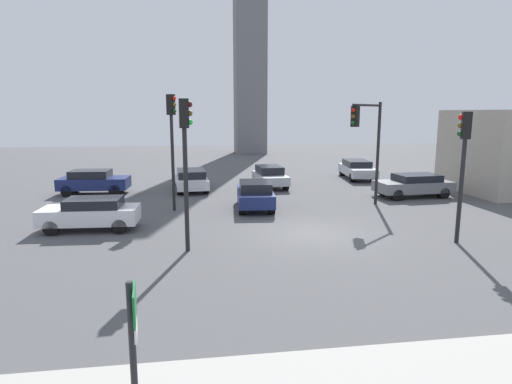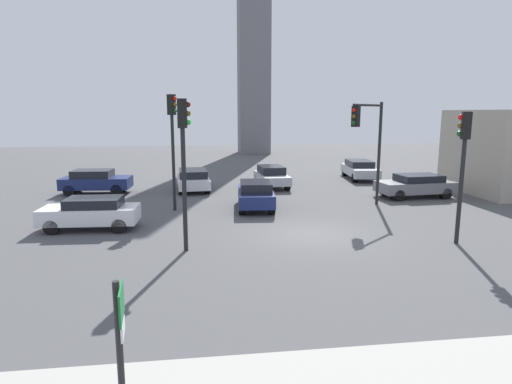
{
  "view_description": "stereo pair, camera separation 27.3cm",
  "coord_description": "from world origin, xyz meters",
  "px_view_note": "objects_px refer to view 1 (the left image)",
  "views": [
    {
      "loc": [
        -4.83,
        -16.96,
        4.95
      ],
      "look_at": [
        -1.88,
        3.13,
        1.25
      ],
      "focal_mm": 30.65,
      "sensor_mm": 36.0,
      "label": 1
    },
    {
      "loc": [
        -4.56,
        -16.99,
        4.95
      ],
      "look_at": [
        -1.88,
        3.13,
        1.25
      ],
      "focal_mm": 30.65,
      "sensor_mm": 36.0,
      "label": 2
    }
  ],
  "objects_px": {
    "traffic_light_1": "(185,147)",
    "car_4": "(94,181)",
    "car_0": "(357,169)",
    "direction_sign": "(134,345)",
    "car_1": "(255,194)",
    "traffic_light_3": "(172,131)",
    "car_6": "(414,185)",
    "car_5": "(270,176)",
    "traffic_light_0": "(368,133)",
    "car_2": "(91,213)",
    "car_3": "(191,179)",
    "traffic_light_2": "(463,153)"
  },
  "relations": [
    {
      "from": "car_0",
      "to": "car_3",
      "type": "distance_m",
      "value": 12.83
    },
    {
      "from": "traffic_light_0",
      "to": "car_6",
      "type": "bearing_deg",
      "value": 170.73
    },
    {
      "from": "traffic_light_3",
      "to": "car_0",
      "type": "bearing_deg",
      "value": 67.73
    },
    {
      "from": "car_4",
      "to": "traffic_light_3",
      "type": "bearing_deg",
      "value": -42.8
    },
    {
      "from": "car_1",
      "to": "car_5",
      "type": "distance_m",
      "value": 6.83
    },
    {
      "from": "car_6",
      "to": "car_5",
      "type": "bearing_deg",
      "value": -34.6
    },
    {
      "from": "car_2",
      "to": "car_3",
      "type": "distance_m",
      "value": 10.2
    },
    {
      "from": "traffic_light_0",
      "to": "car_1",
      "type": "distance_m",
      "value": 6.55
    },
    {
      "from": "car_1",
      "to": "car_6",
      "type": "bearing_deg",
      "value": -74.58
    },
    {
      "from": "car_5",
      "to": "car_3",
      "type": "bearing_deg",
      "value": -89.31
    },
    {
      "from": "traffic_light_2",
      "to": "car_3",
      "type": "relative_size",
      "value": 1.04
    },
    {
      "from": "traffic_light_2",
      "to": "car_6",
      "type": "xyz_separation_m",
      "value": [
        2.97,
        8.96,
        -2.75
      ]
    },
    {
      "from": "car_3",
      "to": "car_5",
      "type": "distance_m",
      "value": 5.25
    },
    {
      "from": "car_5",
      "to": "traffic_light_3",
      "type": "bearing_deg",
      "value": -47.01
    },
    {
      "from": "car_5",
      "to": "car_6",
      "type": "bearing_deg",
      "value": 56.04
    },
    {
      "from": "traffic_light_1",
      "to": "car_6",
      "type": "height_order",
      "value": "traffic_light_1"
    },
    {
      "from": "traffic_light_0",
      "to": "car_0",
      "type": "distance_m",
      "value": 10.98
    },
    {
      "from": "traffic_light_1",
      "to": "car_0",
      "type": "relative_size",
      "value": 1.11
    },
    {
      "from": "traffic_light_1",
      "to": "traffic_light_3",
      "type": "bearing_deg",
      "value": 91.11
    },
    {
      "from": "traffic_light_3",
      "to": "car_0",
      "type": "relative_size",
      "value": 1.2
    },
    {
      "from": "traffic_light_3",
      "to": "car_1",
      "type": "height_order",
      "value": "traffic_light_3"
    },
    {
      "from": "car_0",
      "to": "traffic_light_2",
      "type": "bearing_deg",
      "value": -1.9
    },
    {
      "from": "traffic_light_0",
      "to": "car_5",
      "type": "bearing_deg",
      "value": -103.17
    },
    {
      "from": "traffic_light_2",
      "to": "car_3",
      "type": "height_order",
      "value": "traffic_light_2"
    },
    {
      "from": "direction_sign",
      "to": "car_2",
      "type": "bearing_deg",
      "value": 99.43
    },
    {
      "from": "traffic_light_3",
      "to": "car_4",
      "type": "height_order",
      "value": "traffic_light_3"
    },
    {
      "from": "traffic_light_0",
      "to": "direction_sign",
      "type": "bearing_deg",
      "value": 16.74
    },
    {
      "from": "car_2",
      "to": "car_6",
      "type": "height_order",
      "value": "car_2"
    },
    {
      "from": "traffic_light_1",
      "to": "car_2",
      "type": "relative_size",
      "value": 1.32
    },
    {
      "from": "car_0",
      "to": "traffic_light_3",
      "type": "bearing_deg",
      "value": -49.39
    },
    {
      "from": "car_1",
      "to": "car_2",
      "type": "bearing_deg",
      "value": 117.01
    },
    {
      "from": "traffic_light_1",
      "to": "car_4",
      "type": "bearing_deg",
      "value": 110.45
    },
    {
      "from": "traffic_light_1",
      "to": "car_4",
      "type": "distance_m",
      "value": 13.81
    },
    {
      "from": "traffic_light_2",
      "to": "traffic_light_3",
      "type": "bearing_deg",
      "value": -11.31
    },
    {
      "from": "car_2",
      "to": "car_0",
      "type": "bearing_deg",
      "value": -140.54
    },
    {
      "from": "traffic_light_0",
      "to": "traffic_light_2",
      "type": "relative_size",
      "value": 1.1
    },
    {
      "from": "traffic_light_3",
      "to": "car_5",
      "type": "relative_size",
      "value": 1.42
    },
    {
      "from": "car_2",
      "to": "car_1",
      "type": "bearing_deg",
      "value": -154.76
    },
    {
      "from": "car_4",
      "to": "car_6",
      "type": "distance_m",
      "value": 19.35
    },
    {
      "from": "car_3",
      "to": "car_5",
      "type": "height_order",
      "value": "car_5"
    },
    {
      "from": "car_2",
      "to": "car_3",
      "type": "height_order",
      "value": "car_2"
    },
    {
      "from": "direction_sign",
      "to": "car_1",
      "type": "xyz_separation_m",
      "value": [
        4.08,
        16.07,
        -0.89
      ]
    },
    {
      "from": "traffic_light_1",
      "to": "direction_sign",
      "type": "bearing_deg",
      "value": -99.08
    },
    {
      "from": "direction_sign",
      "to": "car_4",
      "type": "distance_m",
      "value": 22.25
    },
    {
      "from": "car_6",
      "to": "traffic_light_1",
      "type": "bearing_deg",
      "value": 28.91
    },
    {
      "from": "direction_sign",
      "to": "car_6",
      "type": "bearing_deg",
      "value": 46.91
    },
    {
      "from": "traffic_light_1",
      "to": "traffic_light_2",
      "type": "distance_m",
      "value": 10.24
    },
    {
      "from": "car_6",
      "to": "car_1",
      "type": "bearing_deg",
      "value": 7.01
    },
    {
      "from": "car_5",
      "to": "traffic_light_1",
      "type": "bearing_deg",
      "value": -25.34
    },
    {
      "from": "direction_sign",
      "to": "car_0",
      "type": "xyz_separation_m",
      "value": [
        13.24,
        25.37,
        -0.91
      ]
    }
  ]
}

